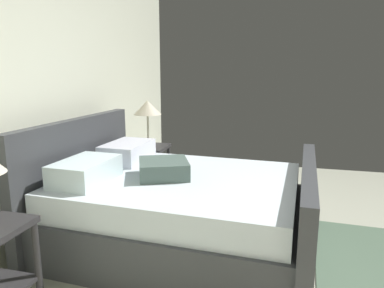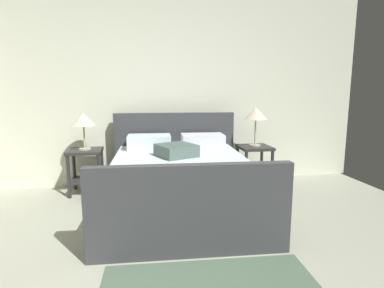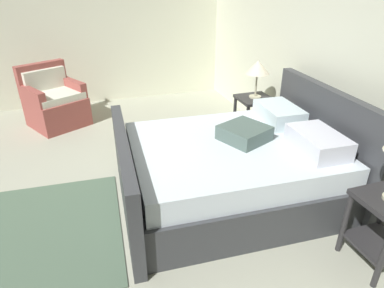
{
  "view_description": "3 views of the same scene",
  "coord_description": "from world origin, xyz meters",
  "px_view_note": "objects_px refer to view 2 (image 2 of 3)",
  "views": [
    {
      "loc": [
        -2.5,
        0.96,
        1.51
      ],
      "look_at": [
        0.09,
        1.63,
        0.95
      ],
      "focal_mm": 33.58,
      "sensor_mm": 36.0,
      "label": 1
    },
    {
      "loc": [
        -0.19,
        -1.67,
        1.38
      ],
      "look_at": [
        0.41,
        1.8,
        0.78
      ],
      "focal_mm": 29.46,
      "sensor_mm": 36.0,
      "label": 2
    },
    {
      "loc": [
        2.84,
        0.52,
        2.04
      ],
      "look_at": [
        0.43,
        1.32,
        0.76
      ],
      "focal_mm": 31.06,
      "sensor_mm": 36.0,
      "label": 3
    }
  ],
  "objects_px": {
    "nightstand_left": "(86,164)",
    "table_lamp_left": "(83,120)",
    "table_lamp_right": "(256,115)",
    "bed": "(180,181)",
    "nightstand_right": "(254,160)"
  },
  "relations": [
    {
      "from": "nightstand_left",
      "to": "table_lamp_left",
      "type": "distance_m",
      "value": 0.59
    },
    {
      "from": "table_lamp_left",
      "to": "table_lamp_right",
      "type": "bearing_deg",
      "value": -3.05
    },
    {
      "from": "bed",
      "to": "nightstand_left",
      "type": "height_order",
      "value": "bed"
    },
    {
      "from": "bed",
      "to": "nightstand_right",
      "type": "distance_m",
      "value": 1.37
    },
    {
      "from": "table_lamp_right",
      "to": "table_lamp_left",
      "type": "xyz_separation_m",
      "value": [
        -2.34,
        0.12,
        -0.05
      ]
    },
    {
      "from": "nightstand_right",
      "to": "table_lamp_right",
      "type": "xyz_separation_m",
      "value": [
        0.0,
        0.0,
        0.64
      ]
    },
    {
      "from": "bed",
      "to": "table_lamp_right",
      "type": "relative_size",
      "value": 4.06
    },
    {
      "from": "table_lamp_right",
      "to": "table_lamp_left",
      "type": "relative_size",
      "value": 1.11
    },
    {
      "from": "table_lamp_right",
      "to": "table_lamp_left",
      "type": "height_order",
      "value": "table_lamp_right"
    },
    {
      "from": "nightstand_left",
      "to": "table_lamp_left",
      "type": "height_order",
      "value": "table_lamp_left"
    },
    {
      "from": "nightstand_left",
      "to": "table_lamp_right",
      "type": "bearing_deg",
      "value": -3.05
    },
    {
      "from": "bed",
      "to": "nightstand_right",
      "type": "bearing_deg",
      "value": 31.17
    },
    {
      "from": "nightstand_right",
      "to": "nightstand_left",
      "type": "distance_m",
      "value": 2.35
    },
    {
      "from": "table_lamp_left",
      "to": "nightstand_left",
      "type": "bearing_deg",
      "value": -63.43
    },
    {
      "from": "nightstand_left",
      "to": "table_lamp_left",
      "type": "bearing_deg",
      "value": 116.57
    }
  ]
}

